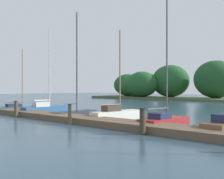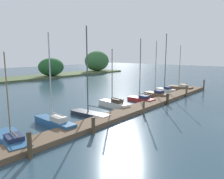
{
  "view_description": "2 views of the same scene",
  "coord_description": "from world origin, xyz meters",
  "px_view_note": "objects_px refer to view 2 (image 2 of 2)",
  "views": [
    {
      "loc": [
        10.14,
        -2.15,
        2.08
      ],
      "look_at": [
        -1.3,
        10.08,
        1.97
      ],
      "focal_mm": 45.58,
      "sensor_mm": 36.0,
      "label": 1
    },
    {
      "loc": [
        -18.55,
        -2.13,
        5.39
      ],
      "look_at": [
        -1.84,
        11.95,
        1.75
      ],
      "focal_mm": 34.93,
      "sensor_mm": 36.0,
      "label": 2
    }
  ],
  "objects_px": {
    "mooring_piling_1": "(93,126)",
    "sailboat_4": "(141,99)",
    "mooring_piling_0": "(29,145)",
    "sailboat_1": "(54,122)",
    "sailboat_2": "(89,112)",
    "sailboat_6": "(165,89)",
    "sailboat_5": "(156,94)",
    "sailboat_3": "(113,104)",
    "mooring_piling_3": "(167,99)",
    "mooring_piling_4": "(187,91)",
    "sailboat_0": "(12,139)",
    "mooring_piling_5": "(204,85)",
    "sailboat_7": "(180,87)",
    "mooring_piling_2": "(144,108)"
  },
  "relations": [
    {
      "from": "mooring_piling_1",
      "to": "sailboat_4",
      "type": "bearing_deg",
      "value": 15.78
    },
    {
      "from": "sailboat_4",
      "to": "mooring_piling_0",
      "type": "relative_size",
      "value": 4.88
    },
    {
      "from": "sailboat_1",
      "to": "sailboat_2",
      "type": "bearing_deg",
      "value": -88.55
    },
    {
      "from": "sailboat_2",
      "to": "sailboat_1",
      "type": "bearing_deg",
      "value": 86.04
    },
    {
      "from": "sailboat_1",
      "to": "mooring_piling_0",
      "type": "height_order",
      "value": "sailboat_1"
    },
    {
      "from": "sailboat_6",
      "to": "sailboat_5",
      "type": "bearing_deg",
      "value": 109.47
    },
    {
      "from": "sailboat_3",
      "to": "mooring_piling_0",
      "type": "height_order",
      "value": "sailboat_3"
    },
    {
      "from": "mooring_piling_1",
      "to": "mooring_piling_3",
      "type": "bearing_deg",
      "value": 0.19
    },
    {
      "from": "sailboat_1",
      "to": "mooring_piling_3",
      "type": "relative_size",
      "value": 5.81
    },
    {
      "from": "sailboat_2",
      "to": "mooring_piling_4",
      "type": "bearing_deg",
      "value": -106.79
    },
    {
      "from": "sailboat_3",
      "to": "sailboat_6",
      "type": "relative_size",
      "value": 0.73
    },
    {
      "from": "sailboat_0",
      "to": "mooring_piling_5",
      "type": "height_order",
      "value": "sailboat_0"
    },
    {
      "from": "sailboat_3",
      "to": "sailboat_5",
      "type": "height_order",
      "value": "sailboat_5"
    },
    {
      "from": "sailboat_4",
      "to": "mooring_piling_0",
      "type": "distance_m",
      "value": 15.37
    },
    {
      "from": "sailboat_2",
      "to": "sailboat_3",
      "type": "xyz_separation_m",
      "value": [
        3.77,
        0.39,
        0.02
      ]
    },
    {
      "from": "sailboat_7",
      "to": "mooring_piling_5",
      "type": "xyz_separation_m",
      "value": [
        1.47,
        -3.0,
        0.44
      ]
    },
    {
      "from": "mooring_piling_0",
      "to": "mooring_piling_3",
      "type": "distance_m",
      "value": 15.77
    },
    {
      "from": "sailboat_3",
      "to": "mooring_piling_3",
      "type": "relative_size",
      "value": 4.96
    },
    {
      "from": "sailboat_6",
      "to": "mooring_piling_3",
      "type": "distance_m",
      "value": 7.64
    },
    {
      "from": "sailboat_3",
      "to": "mooring_piling_1",
      "type": "distance_m",
      "value": 7.41
    },
    {
      "from": "sailboat_0",
      "to": "sailboat_1",
      "type": "xyz_separation_m",
      "value": [
        3.4,
        0.52,
        0.13
      ]
    },
    {
      "from": "mooring_piling_1",
      "to": "sailboat_6",
      "type": "bearing_deg",
      "value": 11.56
    },
    {
      "from": "sailboat_3",
      "to": "mooring_piling_1",
      "type": "bearing_deg",
      "value": 126.79
    },
    {
      "from": "mooring_piling_0",
      "to": "mooring_piling_5",
      "type": "xyz_separation_m",
      "value": [
        27.2,
        -0.1,
        0.08
      ]
    },
    {
      "from": "sailboat_0",
      "to": "mooring_piling_0",
      "type": "height_order",
      "value": "sailboat_0"
    },
    {
      "from": "sailboat_7",
      "to": "mooring_piling_0",
      "type": "xyz_separation_m",
      "value": [
        -25.73,
        -2.9,
        0.36
      ]
    },
    {
      "from": "mooring_piling_2",
      "to": "mooring_piling_4",
      "type": "xyz_separation_m",
      "value": [
        10.4,
        0.21,
        0.1
      ]
    },
    {
      "from": "mooring_piling_5",
      "to": "sailboat_2",
      "type": "bearing_deg",
      "value": 170.47
    },
    {
      "from": "sailboat_0",
      "to": "sailboat_6",
      "type": "distance_m",
      "value": 22.2
    },
    {
      "from": "sailboat_0",
      "to": "sailboat_2",
      "type": "xyz_separation_m",
      "value": [
        6.99,
        0.53,
        0.1
      ]
    },
    {
      "from": "sailboat_3",
      "to": "mooring_piling_5",
      "type": "bearing_deg",
      "value": -95.55
    },
    {
      "from": "sailboat_2",
      "to": "sailboat_4",
      "type": "relative_size",
      "value": 1.09
    },
    {
      "from": "sailboat_5",
      "to": "mooring_piling_3",
      "type": "distance_m",
      "value": 3.98
    },
    {
      "from": "sailboat_5",
      "to": "sailboat_7",
      "type": "distance_m",
      "value": 7.22
    },
    {
      "from": "sailboat_6",
      "to": "mooring_piling_5",
      "type": "height_order",
      "value": "sailboat_6"
    },
    {
      "from": "sailboat_0",
      "to": "mooring_piling_0",
      "type": "bearing_deg",
      "value": -175.72
    },
    {
      "from": "sailboat_3",
      "to": "mooring_piling_5",
      "type": "relative_size",
      "value": 3.7
    },
    {
      "from": "sailboat_2",
      "to": "sailboat_5",
      "type": "distance_m",
      "value": 11.2
    },
    {
      "from": "sailboat_1",
      "to": "sailboat_7",
      "type": "height_order",
      "value": "sailboat_1"
    },
    {
      "from": "mooring_piling_2",
      "to": "sailboat_2",
      "type": "bearing_deg",
      "value": 136.32
    },
    {
      "from": "sailboat_7",
      "to": "sailboat_5",
      "type": "bearing_deg",
      "value": 89.49
    },
    {
      "from": "sailboat_1",
      "to": "mooring_piling_4",
      "type": "height_order",
      "value": "sailboat_1"
    },
    {
      "from": "sailboat_7",
      "to": "mooring_piling_2",
      "type": "height_order",
      "value": "sailboat_7"
    },
    {
      "from": "sailboat_2",
      "to": "mooring_piling_0",
      "type": "bearing_deg",
      "value": 109.78
    },
    {
      "from": "sailboat_0",
      "to": "mooring_piling_3",
      "type": "xyz_separation_m",
      "value": [
        15.45,
        -2.67,
        0.32
      ]
    },
    {
      "from": "mooring_piling_2",
      "to": "mooring_piling_0",
      "type": "bearing_deg",
      "value": 179.47
    },
    {
      "from": "mooring_piling_2",
      "to": "sailboat_1",
      "type": "bearing_deg",
      "value": 154.83
    },
    {
      "from": "mooring_piling_3",
      "to": "sailboat_4",
      "type": "bearing_deg",
      "value": 103.38
    },
    {
      "from": "mooring_piling_2",
      "to": "mooring_piling_4",
      "type": "relative_size",
      "value": 0.85
    },
    {
      "from": "mooring_piling_2",
      "to": "sailboat_6",
      "type": "bearing_deg",
      "value": 17.83
    }
  ]
}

